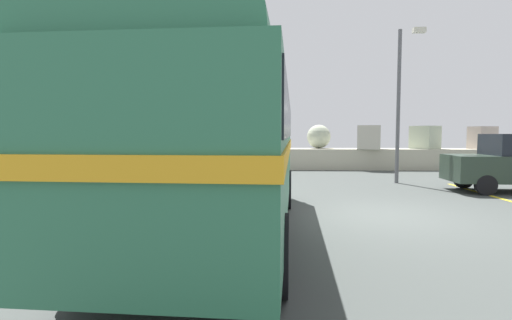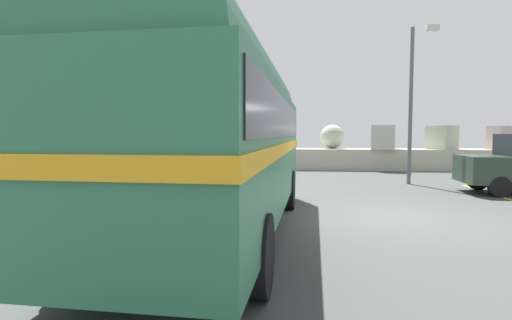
{
  "view_description": "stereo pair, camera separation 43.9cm",
  "coord_description": "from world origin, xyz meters",
  "views": [
    {
      "loc": [
        -2.46,
        -8.76,
        1.88
      ],
      "look_at": [
        -2.81,
        -0.71,
        1.33
      ],
      "focal_mm": 26.93,
      "sensor_mm": 36.0,
      "label": 1
    },
    {
      "loc": [
        -2.02,
        -8.73,
        1.88
      ],
      "look_at": [
        -2.81,
        -0.71,
        1.33
      ],
      "focal_mm": 26.93,
      "sensor_mm": 36.0,
      "label": 2
    }
  ],
  "objects": [
    {
      "name": "lamp_post",
      "position": [
        2.35,
        5.91,
        3.27
      ],
      "size": [
        0.89,
        0.43,
        5.75
      ],
      "color": "#5B5B60",
      "rests_on": "ground"
    },
    {
      "name": "ground",
      "position": [
        0.0,
        0.0,
        0.01
      ],
      "size": [
        32.0,
        26.0,
        0.02
      ],
      "color": "#3E4341"
    },
    {
      "name": "vintage_coach",
      "position": [
        -3.37,
        -1.81,
        2.05
      ],
      "size": [
        2.9,
        8.71,
        3.7
      ],
      "rotation": [
        0.0,
        0.0,
        -0.05
      ],
      "color": "black",
      "rests_on": "ground"
    },
    {
      "name": "breakwater",
      "position": [
        -0.57,
        11.82,
        0.79
      ],
      "size": [
        31.36,
        2.57,
        2.5
      ],
      "color": "#B1AD97",
      "rests_on": "ground"
    }
  ]
}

